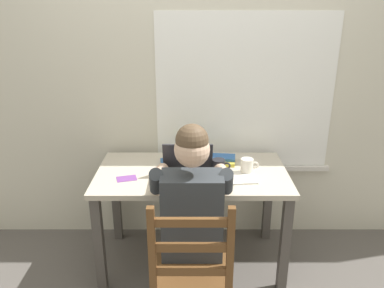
{
  "coord_description": "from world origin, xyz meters",
  "views": [
    {
      "loc": [
        -0.0,
        -2.41,
        1.84
      ],
      "look_at": [
        -0.0,
        -0.05,
        0.95
      ],
      "focal_mm": 36.21,
      "sensor_mm": 36.0,
      "label": 1
    }
  ],
  "objects_px": {
    "laptop": "(188,172)",
    "book_stack_main": "(176,159)",
    "book_stack_side": "(223,160)",
    "seated_person": "(191,209)",
    "wooden_chair": "(191,272)",
    "landscape_photo_print": "(127,178)",
    "computer_mouse": "(228,184)",
    "coffee_mug_dark": "(219,166)",
    "desk": "(192,185)",
    "coffee_mug_white": "(248,166)"
  },
  "relations": [
    {
      "from": "laptop",
      "to": "book_stack_main",
      "type": "xyz_separation_m",
      "value": [
        -0.08,
        0.26,
        -0.02
      ]
    },
    {
      "from": "book_stack_side",
      "to": "book_stack_main",
      "type": "bearing_deg",
      "value": -176.44
    },
    {
      "from": "seated_person",
      "to": "wooden_chair",
      "type": "bearing_deg",
      "value": -90.0
    },
    {
      "from": "landscape_photo_print",
      "to": "computer_mouse",
      "type": "bearing_deg",
      "value": -24.65
    },
    {
      "from": "coffee_mug_dark",
      "to": "book_stack_main",
      "type": "xyz_separation_m",
      "value": [
        -0.29,
        0.17,
        -0.02
      ]
    },
    {
      "from": "wooden_chair",
      "to": "book_stack_side",
      "type": "relative_size",
      "value": 4.91
    },
    {
      "from": "desk",
      "to": "coffee_mug_white",
      "type": "relative_size",
      "value": 10.66
    },
    {
      "from": "wooden_chair",
      "to": "landscape_photo_print",
      "type": "relative_size",
      "value": 7.17
    },
    {
      "from": "book_stack_main",
      "to": "book_stack_side",
      "type": "bearing_deg",
      "value": 3.56
    },
    {
      "from": "computer_mouse",
      "to": "book_stack_main",
      "type": "height_order",
      "value": "book_stack_main"
    },
    {
      "from": "desk",
      "to": "landscape_photo_print",
      "type": "distance_m",
      "value": 0.46
    },
    {
      "from": "laptop",
      "to": "computer_mouse",
      "type": "relative_size",
      "value": 3.3
    },
    {
      "from": "seated_person",
      "to": "book_stack_side",
      "type": "distance_m",
      "value": 0.63
    },
    {
      "from": "computer_mouse",
      "to": "book_stack_main",
      "type": "relative_size",
      "value": 0.45
    },
    {
      "from": "coffee_mug_white",
      "to": "landscape_photo_print",
      "type": "bearing_deg",
      "value": -173.37
    },
    {
      "from": "computer_mouse",
      "to": "coffee_mug_dark",
      "type": "height_order",
      "value": "coffee_mug_dark"
    },
    {
      "from": "coffee_mug_dark",
      "to": "book_stack_main",
      "type": "relative_size",
      "value": 0.56
    },
    {
      "from": "desk",
      "to": "landscape_photo_print",
      "type": "height_order",
      "value": "landscape_photo_print"
    },
    {
      "from": "seated_person",
      "to": "wooden_chair",
      "type": "relative_size",
      "value": 1.33
    },
    {
      "from": "book_stack_side",
      "to": "seated_person",
      "type": "bearing_deg",
      "value": -111.23
    },
    {
      "from": "seated_person",
      "to": "wooden_chair",
      "type": "xyz_separation_m",
      "value": [
        0.0,
        -0.28,
        -0.22
      ]
    },
    {
      "from": "wooden_chair",
      "to": "coffee_mug_dark",
      "type": "xyz_separation_m",
      "value": [
        0.19,
        0.67,
        0.32
      ]
    },
    {
      "from": "computer_mouse",
      "to": "coffee_mug_white",
      "type": "height_order",
      "value": "coffee_mug_white"
    },
    {
      "from": "laptop",
      "to": "landscape_photo_print",
      "type": "bearing_deg",
      "value": 177.74
    },
    {
      "from": "laptop",
      "to": "book_stack_main",
      "type": "relative_size",
      "value": 1.49
    },
    {
      "from": "coffee_mug_dark",
      "to": "landscape_photo_print",
      "type": "height_order",
      "value": "coffee_mug_dark"
    },
    {
      "from": "computer_mouse",
      "to": "landscape_photo_print",
      "type": "distance_m",
      "value": 0.67
    },
    {
      "from": "computer_mouse",
      "to": "book_stack_main",
      "type": "bearing_deg",
      "value": 133.93
    },
    {
      "from": "seated_person",
      "to": "computer_mouse",
      "type": "distance_m",
      "value": 0.32
    },
    {
      "from": "desk",
      "to": "wooden_chair",
      "type": "bearing_deg",
      "value": -90.35
    },
    {
      "from": "desk",
      "to": "seated_person",
      "type": "relative_size",
      "value": 1.05
    },
    {
      "from": "desk",
      "to": "book_stack_side",
      "type": "xyz_separation_m",
      "value": [
        0.22,
        0.16,
        0.13
      ]
    },
    {
      "from": "wooden_chair",
      "to": "coffee_mug_dark",
      "type": "relative_size",
      "value": 7.47
    },
    {
      "from": "coffee_mug_dark",
      "to": "book_stack_main",
      "type": "distance_m",
      "value": 0.34
    },
    {
      "from": "desk",
      "to": "coffee_mug_white",
      "type": "bearing_deg",
      "value": -2.91
    },
    {
      "from": "wooden_chair",
      "to": "coffee_mug_white",
      "type": "distance_m",
      "value": 0.85
    },
    {
      "from": "seated_person",
      "to": "landscape_photo_print",
      "type": "height_order",
      "value": "seated_person"
    },
    {
      "from": "desk",
      "to": "book_stack_main",
      "type": "bearing_deg",
      "value": 129.69
    },
    {
      "from": "coffee_mug_white",
      "to": "book_stack_side",
      "type": "height_order",
      "value": "coffee_mug_white"
    },
    {
      "from": "computer_mouse",
      "to": "coffee_mug_white",
      "type": "distance_m",
      "value": 0.25
    },
    {
      "from": "book_stack_main",
      "to": "computer_mouse",
      "type": "bearing_deg",
      "value": -46.07
    },
    {
      "from": "seated_person",
      "to": "wooden_chair",
      "type": "distance_m",
      "value": 0.36
    },
    {
      "from": "computer_mouse",
      "to": "coffee_mug_white",
      "type": "relative_size",
      "value": 0.82
    },
    {
      "from": "coffee_mug_white",
      "to": "coffee_mug_dark",
      "type": "height_order",
      "value": "same"
    },
    {
      "from": "computer_mouse",
      "to": "book_stack_side",
      "type": "distance_m",
      "value": 0.38
    },
    {
      "from": "laptop",
      "to": "book_stack_side",
      "type": "distance_m",
      "value": 0.38
    },
    {
      "from": "desk",
      "to": "coffee_mug_dark",
      "type": "distance_m",
      "value": 0.24
    },
    {
      "from": "book_stack_side",
      "to": "wooden_chair",
      "type": "bearing_deg",
      "value": -104.68
    },
    {
      "from": "computer_mouse",
      "to": "coffee_mug_dark",
      "type": "relative_size",
      "value": 0.8
    },
    {
      "from": "seated_person",
      "to": "laptop",
      "type": "height_order",
      "value": "seated_person"
    }
  ]
}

